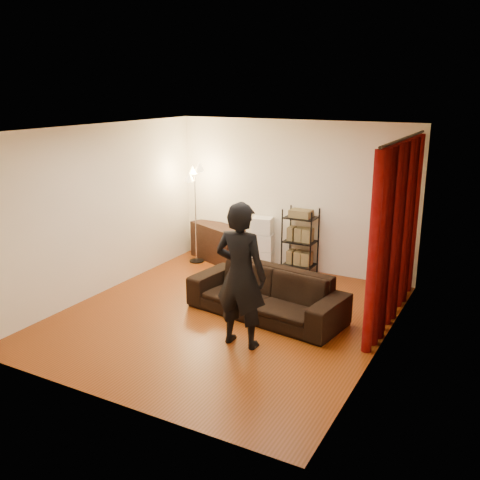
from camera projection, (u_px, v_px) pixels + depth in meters
The scene contains 14 objects.
floor at pixel (224, 316), 7.84m from camera, with size 5.00×5.00×0.00m, color maroon.
ceiling at pixel (223, 129), 7.10m from camera, with size 5.00×5.00×0.00m, color white.
wall_back at pixel (293, 196), 9.59m from camera, with size 5.00×5.00×0.00m, color #EEE3CC.
wall_front at pixel (99, 282), 5.35m from camera, with size 5.00×5.00×0.00m, color #EEE3CC.
wall_left at pixel (101, 210), 8.50m from camera, with size 5.00×5.00×0.00m, color #EEE3CC.
wall_right at pixel (385, 249), 6.45m from camera, with size 5.00×5.00×0.00m, color #EEE3CC.
curtain_rod at pixel (405, 138), 7.11m from camera, with size 0.04×0.04×2.65m, color black.
curtain at pixel (395, 233), 7.47m from camera, with size 0.22×2.65×2.55m, color #620D0B, non-canonical shape.
sofa at pixel (266, 294), 7.78m from camera, with size 2.32×0.91×0.68m, color black.
person at pixel (241, 275), 6.73m from camera, with size 0.69×0.46×1.90m, color black.
media_cabinet at pixel (218, 243), 10.28m from camera, with size 1.20×0.45×0.70m, color black.
storage_boxes at pixel (263, 242), 9.90m from camera, with size 0.38×0.30×0.94m, color white, non-canonical shape.
wire_shelf at pixel (300, 241), 9.49m from camera, with size 0.54×0.38×1.19m, color black, non-canonical shape.
floor_lamp at pixel (196, 215), 10.04m from camera, with size 0.33×0.33×1.85m, color silver, non-canonical shape.
Camera 1 is at (3.63, -6.26, 3.23)m, focal length 40.00 mm.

